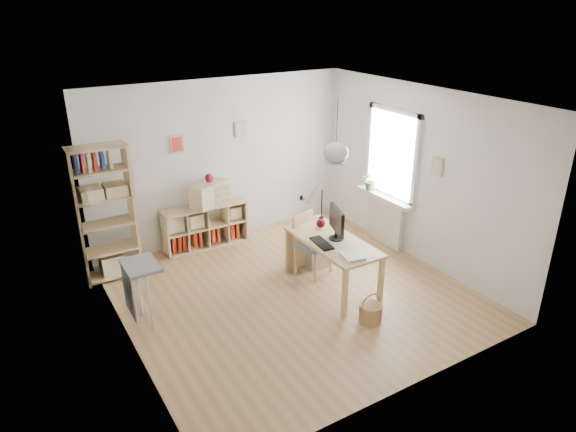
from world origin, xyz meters
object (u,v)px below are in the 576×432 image
chair (310,240)px  storage_chest (316,248)px  cube_shelf (203,229)px  drawer_chest (210,194)px  tall_bookshelf (104,209)px  monitor (337,222)px  desk (332,246)px

chair → storage_chest: 0.52m
cube_shelf → chair: (1.02, -1.68, 0.22)m
cube_shelf → chair: bearing=-58.7°
drawer_chest → tall_bookshelf: bearing=163.9°
tall_bookshelf → monitor: 3.28m
desk → drawer_chest: bearing=112.0°
cube_shelf → tall_bookshelf: (-1.56, -0.28, 0.79)m
cube_shelf → drawer_chest: (0.14, -0.04, 0.61)m
desk → chair: (-0.00, 0.56, -0.13)m
tall_bookshelf → drawer_chest: bearing=8.0°
monitor → cube_shelf: bearing=135.0°
tall_bookshelf → chair: bearing=-28.4°
cube_shelf → drawer_chest: 0.63m
storage_chest → tall_bookshelf: bearing=153.4°
chair → cube_shelf: bearing=102.0°
drawer_chest → storage_chest: bearing=-73.2°
tall_bookshelf → monitor: size_ratio=3.90×
cube_shelf → drawer_chest: bearing=-16.8°
desk → chair: bearing=90.3°
tall_bookshelf → storage_chest: bearing=-21.3°
desk → storage_chest: size_ratio=2.09×
cube_shelf → storage_chest: size_ratio=1.95×
desk → tall_bookshelf: size_ratio=0.75×
monitor → drawer_chest: monitor is taller
monitor → desk: bearing=-149.2°
desk → monitor: 0.36m
cube_shelf → monitor: 2.57m
desk → cube_shelf: (-1.02, 2.23, -0.36)m
cube_shelf → monitor: bearing=-63.9°
cube_shelf → storage_chest: cube_shelf is taller
monitor → drawer_chest: bearing=132.5°
cube_shelf → monitor: (1.09, -2.22, 0.71)m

